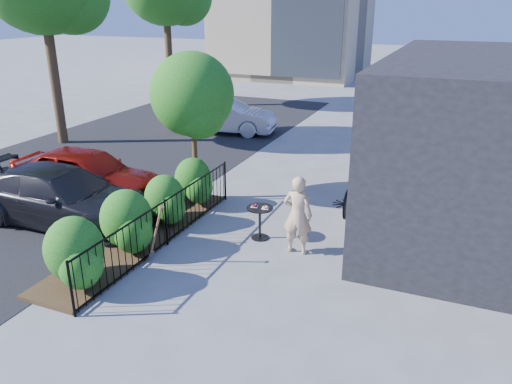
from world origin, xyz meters
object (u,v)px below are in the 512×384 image
at_px(shovel, 155,237).
at_px(car_red, 87,174).
at_px(cafe_table, 260,217).
at_px(car_silver, 223,115).
at_px(woman, 298,215).
at_px(patio_tree, 194,100).
at_px(car_darkgrey, 62,196).

relative_size(shovel, car_red, 0.31).
relative_size(cafe_table, car_silver, 0.19).
relative_size(woman, car_silver, 0.40).
bearing_deg(shovel, woman, 32.12).
distance_m(patio_tree, woman, 4.47).
relative_size(woman, car_darkgrey, 0.37).
bearing_deg(car_darkgrey, car_silver, 0.81).
distance_m(car_red, car_silver, 8.31).
bearing_deg(car_silver, car_darkgrey, 173.32).
bearing_deg(car_red, cafe_table, -95.99).
xyz_separation_m(patio_tree, cafe_table, (2.54, -1.64, -2.23)).
relative_size(patio_tree, cafe_table, 4.79).
bearing_deg(cafe_table, car_red, 175.37).
height_order(patio_tree, car_silver, patio_tree).
bearing_deg(patio_tree, car_silver, 110.81).
relative_size(car_red, car_darkgrey, 0.91).
height_order(shovel, car_silver, car_silver).
xyz_separation_m(shovel, car_red, (-3.75, 2.36, 0.14)).
height_order(shovel, car_darkgrey, car_darkgrey).
height_order(woman, car_darkgrey, woman).
bearing_deg(cafe_table, patio_tree, 147.12).
xyz_separation_m(patio_tree, shovel, (0.98, -3.57, -2.17)).
height_order(patio_tree, shovel, patio_tree).
bearing_deg(patio_tree, cafe_table, -32.88).
bearing_deg(shovel, car_red, 147.78).
bearing_deg(shovel, car_silver, 109.03).
bearing_deg(car_silver, patio_tree, -168.22).
height_order(patio_tree, car_red, patio_tree).
xyz_separation_m(woman, car_darkgrey, (-5.84, -0.71, -0.19)).
xyz_separation_m(cafe_table, car_darkgrey, (-4.83, -1.03, 0.16)).
relative_size(woman, shovel, 1.29).
height_order(woman, car_red, woman).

